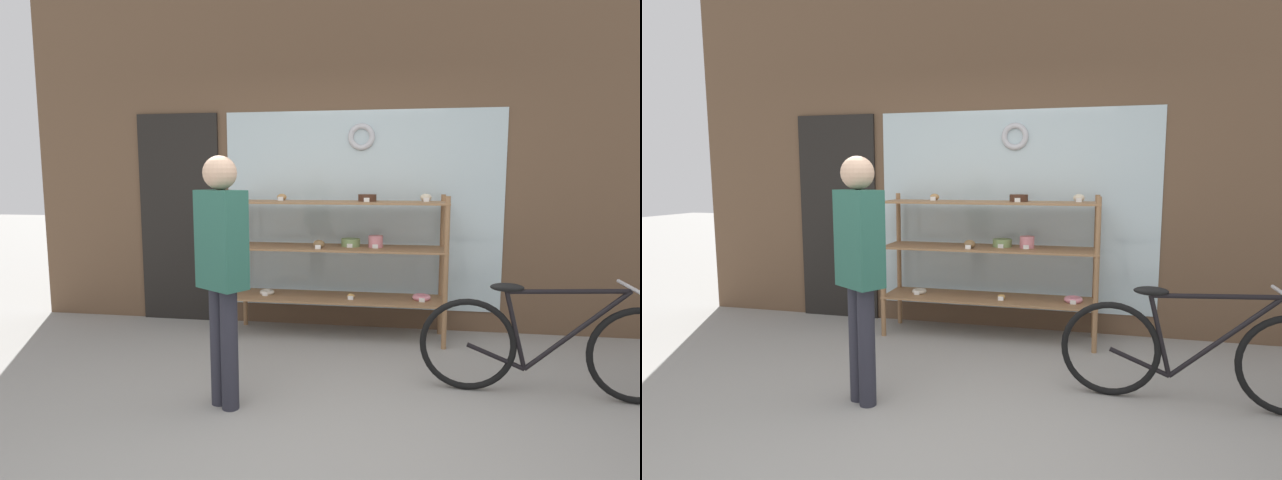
% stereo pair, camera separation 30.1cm
% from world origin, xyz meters
% --- Properties ---
extents(ground_plane, '(30.00, 30.00, 0.00)m').
position_xyz_m(ground_plane, '(0.00, 0.00, 0.00)').
color(ground_plane, gray).
extents(storefront_facade, '(6.37, 0.13, 3.60)m').
position_xyz_m(storefront_facade, '(-0.04, 2.30, 1.75)').
color(storefront_facade, brown).
rests_on(storefront_facade, ground_plane).
extents(display_case, '(1.95, 0.47, 1.33)m').
position_xyz_m(display_case, '(0.04, 1.94, 0.80)').
color(display_case, '#8E6642').
rests_on(display_case, ground_plane).
extents(bicycle, '(1.73, 0.46, 0.78)m').
position_xyz_m(bicycle, '(1.58, 0.87, 0.35)').
color(bicycle, black).
rests_on(bicycle, ground_plane).
extents(pedestrian, '(0.37, 0.32, 1.60)m').
position_xyz_m(pedestrian, '(-0.53, 0.39, 0.94)').
color(pedestrian, '#282833').
rests_on(pedestrian, ground_plane).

